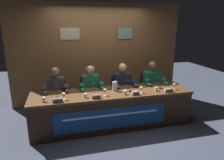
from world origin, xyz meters
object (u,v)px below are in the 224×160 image
(panelist_center_left, at_px, (91,88))
(nameplate_center_left, at_px, (96,96))
(microphone_center_right, at_px, (129,87))
(water_pitcher_central, at_px, (115,86))
(microphone_far_right, at_px, (160,85))
(juice_glass_far_left, at_px, (64,95))
(water_cup_far_left, at_px, (44,100))
(juice_glass_center_left, at_px, (105,91))
(water_cup_far_right, at_px, (156,89))
(panelist_far_left, at_px, (56,91))
(water_cup_center_left, at_px, (85,96))
(microphone_far_left, at_px, (57,94))
(nameplate_center_right, at_px, (136,93))
(panelist_center_right, at_px, (123,86))
(juice_glass_center_right, at_px, (141,89))
(conference_table, at_px, (113,104))
(water_cup_center_right, at_px, (125,93))
(chair_center_left, at_px, (90,97))
(chair_center_right, at_px, (121,94))
(nameplate_far_left, at_px, (58,100))
(juice_glass_far_right, at_px, (174,85))
(chair_far_right, at_px, (149,92))
(nameplate_far_right, at_px, (169,90))
(chair_far_left, at_px, (57,100))
(microphone_center_left, at_px, (94,91))
(panelist_far_right, at_px, (153,83))

(panelist_center_left, bearing_deg, nameplate_center_left, -90.87)
(microphone_center_right, height_order, water_pitcher_central, microphone_center_right)
(microphone_center_right, relative_size, microphone_far_right, 1.00)
(microphone_center_right, bearing_deg, nameplate_center_left, -160.46)
(nameplate_center_left, bearing_deg, juice_glass_far_left, 169.95)
(water_cup_far_left, height_order, juice_glass_center_left, juice_glass_center_left)
(water_cup_far_right, bearing_deg, panelist_far_left, 163.73)
(water_cup_center_left, bearing_deg, microphone_far_left, 164.97)
(nameplate_center_right, bearing_deg, panelist_center_right, 92.68)
(juice_glass_center_left, relative_size, juice_glass_center_right, 1.00)
(conference_table, xyz_separation_m, microphone_far_left, (-1.10, 0.04, 0.30))
(water_cup_center_right, xyz_separation_m, water_pitcher_central, (-0.13, 0.29, 0.06))
(chair_center_left, distance_m, chair_center_right, 0.74)
(microphone_center_right, distance_m, water_cup_far_right, 0.56)
(conference_table, bearing_deg, juice_glass_center_left, -161.83)
(nameplate_far_left, xyz_separation_m, water_cup_center_left, (0.51, 0.11, -0.00))
(nameplate_far_left, height_order, microphone_far_left, microphone_far_left)
(nameplate_far_left, bearing_deg, juice_glass_far_right, 3.50)
(chair_center_left, height_order, panelist_center_left, panelist_center_left)
(juice_glass_center_left, bearing_deg, juice_glass_center_right, -2.93)
(nameplate_far_left, distance_m, panelist_center_left, 1.02)
(panelist_center_right, bearing_deg, chair_far_right, 15.03)
(panelist_center_right, distance_m, water_pitcher_central, 0.47)
(chair_center_right, xyz_separation_m, juice_glass_far_right, (0.95, -0.78, 0.38))
(nameplate_far_right, bearing_deg, juice_glass_far_right, 35.37)
(panelist_center_right, distance_m, chair_far_right, 0.82)
(chair_far_left, xyz_separation_m, nameplate_center_left, (0.73, -0.91, 0.34))
(microphone_center_right, bearing_deg, juice_glass_far_left, -173.14)
(nameplate_far_left, xyz_separation_m, water_cup_far_right, (1.98, 0.13, -0.00))
(conference_table, relative_size, microphone_center_left, 15.12)
(chair_far_left, distance_m, juice_glass_center_right, 1.89)
(panelist_far_left, height_order, water_cup_far_right, panelist_far_left)
(microphone_far_left, bearing_deg, conference_table, -2.25)
(microphone_far_right, bearing_deg, microphone_center_left, -177.41)
(juice_glass_far_left, xyz_separation_m, water_pitcher_central, (1.05, 0.26, 0.01))
(microphone_center_left, height_order, nameplate_far_right, microphone_center_left)
(nameplate_center_right, bearing_deg, water_pitcher_central, 132.07)
(chair_far_left, bearing_deg, chair_center_left, 0.00)
(panelist_center_left, relative_size, nameplate_far_right, 6.65)
(microphone_far_left, relative_size, panelist_center_right, 0.18)
(chair_center_left, height_order, nameplate_center_right, chair_center_left)
(juice_glass_far_left, height_order, water_cup_far_left, juice_glass_far_left)
(chair_center_left, relative_size, microphone_far_right, 4.16)
(chair_far_right, distance_m, panelist_far_right, 0.34)
(chair_far_left, bearing_deg, microphone_center_left, -43.00)
(microphone_far_left, bearing_deg, juice_glass_far_right, -2.42)
(chair_center_left, distance_m, nameplate_center_right, 1.24)
(microphone_center_left, xyz_separation_m, nameplate_center_right, (0.78, -0.22, -0.03))
(nameplate_center_left, distance_m, juice_glass_center_left, 0.24)
(chair_far_right, bearing_deg, conference_table, -147.29)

